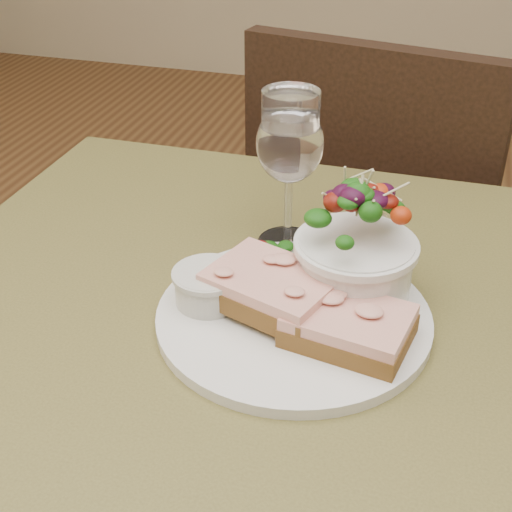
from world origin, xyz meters
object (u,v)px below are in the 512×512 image
(sandwich_front, at_px, (349,326))
(sandwich_back, at_px, (272,288))
(ramekin, at_px, (208,285))
(salad_bowl, at_px, (356,243))
(dinner_plate, at_px, (293,317))
(wine_glass, at_px, (290,148))
(chair_far, at_px, (378,315))
(cafe_table, at_px, (258,402))

(sandwich_front, distance_m, sandwich_back, 0.09)
(ramekin, distance_m, salad_bowl, 0.16)
(dinner_plate, bearing_deg, sandwich_back, 177.41)
(ramekin, relative_size, salad_bowl, 0.54)
(sandwich_front, bearing_deg, wine_glass, 130.72)
(sandwich_front, relative_size, wine_glass, 0.73)
(sandwich_front, height_order, sandwich_back, sandwich_back)
(chair_far, height_order, salad_bowl, chair_far)
(cafe_table, bearing_deg, sandwich_back, 67.38)
(cafe_table, height_order, sandwich_back, sandwich_back)
(sandwich_back, distance_m, salad_bowl, 0.10)
(sandwich_back, xyz_separation_m, wine_glass, (-0.02, 0.15, 0.09))
(sandwich_front, distance_m, salad_bowl, 0.09)
(sandwich_front, relative_size, ramekin, 1.87)
(salad_bowl, bearing_deg, dinner_plate, -132.89)
(sandwich_front, bearing_deg, ramekin, -178.10)
(wine_glass, bearing_deg, chair_far, 81.27)
(chair_far, relative_size, sandwich_front, 7.08)
(ramekin, height_order, salad_bowl, salad_bowl)
(dinner_plate, xyz_separation_m, ramekin, (-0.09, -0.01, 0.03))
(chair_far, height_order, dinner_plate, chair_far)
(sandwich_back, distance_m, wine_glass, 0.17)
(salad_bowl, bearing_deg, sandwich_back, -144.12)
(chair_far, bearing_deg, sandwich_back, 96.36)
(chair_far, bearing_deg, cafe_table, 95.80)
(cafe_table, height_order, wine_glass, wine_glass)
(cafe_table, xyz_separation_m, sandwich_back, (0.01, 0.02, 0.14))
(cafe_table, relative_size, dinner_plate, 2.88)
(ramekin, relative_size, wine_glass, 0.39)
(sandwich_front, relative_size, salad_bowl, 1.00)
(cafe_table, bearing_deg, sandwich_front, -4.76)
(sandwich_back, height_order, salad_bowl, salad_bowl)
(sandwich_back, xyz_separation_m, salad_bowl, (0.07, 0.05, 0.03))
(dinner_plate, distance_m, salad_bowl, 0.10)
(chair_far, xyz_separation_m, sandwich_back, (-0.06, -0.66, 0.49))
(dinner_plate, xyz_separation_m, sandwich_front, (0.06, -0.03, 0.02))
(sandwich_front, distance_m, wine_glass, 0.23)
(sandwich_front, height_order, wine_glass, wine_glass)
(sandwich_back, height_order, wine_glass, wine_glass)
(salad_bowl, bearing_deg, chair_far, 91.51)
(chair_far, distance_m, sandwich_back, 0.82)
(cafe_table, distance_m, chair_far, 0.77)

